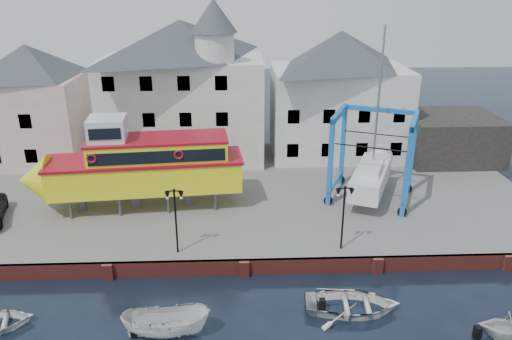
{
  "coord_description": "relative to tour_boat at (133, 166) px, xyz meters",
  "views": [
    {
      "loc": [
        -0.34,
        -25.38,
        16.74
      ],
      "look_at": [
        1.0,
        7.0,
        4.0
      ],
      "focal_mm": 35.0,
      "sensor_mm": 36.0,
      "label": 1
    }
  ],
  "objects": [
    {
      "name": "building_white_main",
      "position": [
        2.79,
        10.67,
        3.16
      ],
      "size": [
        14.0,
        8.3,
        14.0
      ],
      "color": "beige",
      "rests_on": "hardstanding"
    },
    {
      "name": "motorboat_b",
      "position": [
        13.34,
        -11.28,
        -4.18
      ],
      "size": [
        5.31,
        4.0,
        1.04
      ],
      "primitive_type": "imported",
      "rotation": [
        0.0,
        0.0,
        1.49
      ],
      "color": "silver",
      "rests_on": "ground"
    },
    {
      "name": "motorboat_c",
      "position": [
        20.57,
        -13.78,
        -4.18
      ],
      "size": [
        3.51,
        3.17,
        1.62
      ],
      "primitive_type": "imported",
      "rotation": [
        0.0,
        0.0,
        1.39
      ],
      "color": "silver",
      "rests_on": "ground"
    },
    {
      "name": "building_white_right",
      "position": [
        16.66,
        11.28,
        2.42
      ],
      "size": [
        12.0,
        8.0,
        11.2
      ],
      "color": "beige",
      "rests_on": "hardstanding"
    },
    {
      "name": "hardstanding",
      "position": [
        7.66,
        3.28,
        -3.68
      ],
      "size": [
        44.0,
        22.0,
        1.0
      ],
      "primitive_type": "cube",
      "color": "slate",
      "rests_on": "ground"
    },
    {
      "name": "shed_dark",
      "position": [
        26.66,
        9.28,
        -1.18
      ],
      "size": [
        8.0,
        7.0,
        4.0
      ],
      "primitive_type": "cube",
      "color": "black",
      "rests_on": "hardstanding"
    },
    {
      "name": "travel_lift",
      "position": [
        17.53,
        1.4,
        -1.07
      ],
      "size": [
        7.21,
        8.52,
        12.63
      ],
      "rotation": [
        0.0,
        0.0,
        -0.41
      ],
      "color": "#156CB5",
      "rests_on": "hardstanding"
    },
    {
      "name": "lamp_post_left",
      "position": [
        3.66,
        -6.52,
        -0.01
      ],
      "size": [
        1.12,
        0.32,
        4.2
      ],
      "color": "black",
      "rests_on": "hardstanding"
    },
    {
      "name": "quay_wall",
      "position": [
        7.66,
        -7.61,
        -3.68
      ],
      "size": [
        44.0,
        0.47,
        1.0
      ],
      "color": "maroon",
      "rests_on": "ground"
    },
    {
      "name": "lamp_post_right",
      "position": [
        13.66,
        -6.52,
        -0.01
      ],
      "size": [
        1.12,
        0.32,
        4.2
      ],
      "color": "black",
      "rests_on": "hardstanding"
    },
    {
      "name": "ground",
      "position": [
        7.66,
        -7.72,
        -4.18
      ],
      "size": [
        140.0,
        140.0,
        0.0
      ],
      "primitive_type": "plane",
      "color": "black",
      "rests_on": "ground"
    },
    {
      "name": "building_pink",
      "position": [
        -10.34,
        10.28,
        1.97
      ],
      "size": [
        8.0,
        7.0,
        10.3
      ],
      "color": "#C7A495",
      "rests_on": "hardstanding"
    },
    {
      "name": "motorboat_a",
      "position": [
        3.72,
        -12.87,
        -4.18
      ],
      "size": [
        4.4,
        1.68,
        1.69
      ],
      "primitive_type": "imported",
      "rotation": [
        0.0,
        0.0,
        1.58
      ],
      "color": "silver",
      "rests_on": "ground"
    },
    {
      "name": "tour_boat",
      "position": [
        0.0,
        0.0,
        0.0
      ],
      "size": [
        15.77,
        5.12,
        6.75
      ],
      "rotation": [
        0.0,
        0.0,
        0.09
      ],
      "color": "#59595E",
      "rests_on": "hardstanding"
    }
  ]
}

